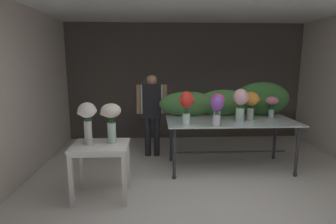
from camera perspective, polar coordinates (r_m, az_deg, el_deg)
The scene contains 16 objects.
ground_plane at distance 4.91m, azimuth 6.05°, elevation -11.34°, with size 8.53×8.53×0.00m, color silver.
wall_back at distance 6.49m, azimuth 3.66°, elevation 6.34°, with size 5.62×0.12×2.70m, color #4C4742.
wall_left at distance 4.98m, azimuth -27.58°, elevation 3.88°, with size 0.12×4.00×2.70m, color beige.
ceiling_slab at distance 4.65m, azimuth 6.76°, elevation 22.08°, with size 5.74×4.00×0.12m, color silver.
display_table_glass at distance 4.71m, azimuth 12.98°, elevation -3.02°, with size 2.16×1.01×0.86m.
side_table_white at distance 3.73m, azimuth -14.04°, elevation -8.12°, with size 0.74×0.59×0.75m.
florist at distance 5.18m, azimuth -3.41°, elevation 1.22°, with size 0.59×0.24×1.60m.
foliage_backdrop at distance 5.02m, azimuth 12.69°, elevation 2.18°, with size 2.38×0.26×0.61m.
vase_fuchsia_roses at distance 4.55m, azimuth 10.39°, elevation 1.82°, with size 0.24×0.23×0.45m.
vase_sunset_freesia at distance 4.78m, azimuth 17.11°, elevation 2.15°, with size 0.29×0.26×0.48m.
vase_scarlet_peonies at distance 4.14m, azimuth 3.95°, elevation 1.52°, with size 0.25×0.20×0.53m.
vase_rosy_carnations at distance 5.08m, azimuth 21.05°, elevation 1.77°, with size 0.22×0.22×0.37m.
vase_blush_stock at distance 4.56m, azimuth 15.12°, elevation 2.02°, with size 0.25×0.23×0.54m.
vase_violet_dahlias at distance 4.17m, azimuth 10.29°, elevation 0.90°, with size 0.20×0.20×0.47m.
vase_white_roses_tall at distance 3.65m, azimuth -16.63°, elevation -1.06°, with size 0.25×0.23×0.56m.
vase_cream_lisianthus_tall at distance 3.65m, azimuth -11.91°, elevation -1.04°, with size 0.28×0.26×0.53m.
Camera 1 is at (-0.73, -2.56, 1.82)m, focal length 28.90 mm.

